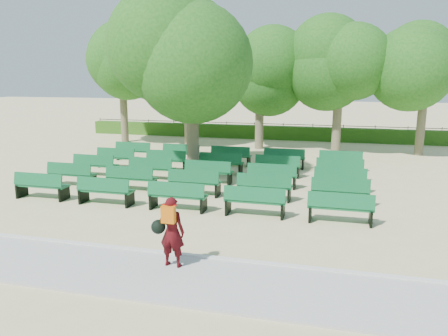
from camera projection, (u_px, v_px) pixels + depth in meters
ground at (211, 190)px, 16.73m from camera, size 120.00×120.00×0.00m
paving at (118, 271)px, 9.72m from camera, size 30.00×2.20×0.06m
curb at (140, 251)px, 10.80m from camera, size 30.00×0.12×0.10m
hedge at (268, 132)px, 29.89m from camera, size 26.00×0.70×0.90m
fence at (268, 138)px, 30.36m from camera, size 26.00×0.10×1.02m
tree_line at (257, 148)px, 26.20m from camera, size 21.80×6.80×7.04m
bench_array at (210, 181)px, 17.75m from camera, size 1.93×0.66×1.20m
tree_among at (192, 67)px, 17.88m from camera, size 4.80×4.80×6.80m
person at (171, 231)px, 9.75m from camera, size 0.77×0.47×1.62m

